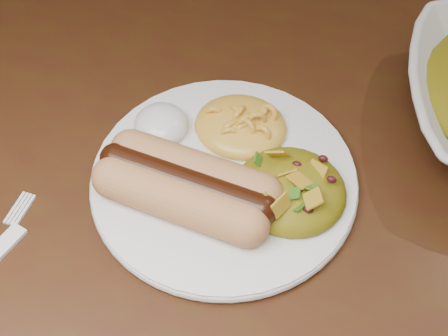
% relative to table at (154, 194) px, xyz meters
% --- Properties ---
extents(table, '(1.60, 0.90, 0.75)m').
position_rel_table_xyz_m(table, '(0.00, 0.00, 0.00)').
color(table, black).
rests_on(table, floor).
extents(plate, '(0.32, 0.32, 0.01)m').
position_rel_table_xyz_m(plate, '(0.09, -0.02, 0.10)').
color(plate, white).
rests_on(plate, table).
extents(hotdog, '(0.14, 0.08, 0.04)m').
position_rel_table_xyz_m(hotdog, '(0.07, -0.06, 0.13)').
color(hotdog, tan).
rests_on(hotdog, plate).
extents(mac_and_cheese, '(0.11, 0.11, 0.03)m').
position_rel_table_xyz_m(mac_and_cheese, '(0.09, 0.03, 0.12)').
color(mac_and_cheese, gold).
rests_on(mac_and_cheese, plate).
extents(sour_cream, '(0.06, 0.06, 0.03)m').
position_rel_table_xyz_m(sour_cream, '(0.02, 0.01, 0.12)').
color(sour_cream, silver).
rests_on(sour_cream, plate).
extents(taco_salad, '(0.10, 0.10, 0.04)m').
position_rel_table_xyz_m(taco_salad, '(0.15, -0.03, 0.12)').
color(taco_salad, '#A93908').
rests_on(taco_salad, plate).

